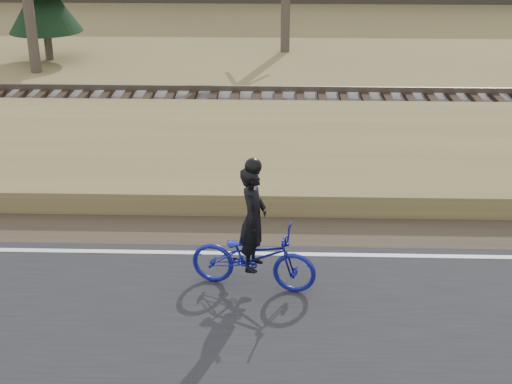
{
  "coord_description": "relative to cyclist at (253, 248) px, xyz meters",
  "views": [
    {
      "loc": [
        3.56,
        -10.68,
        5.99
      ],
      "look_at": [
        3.22,
        0.5,
        1.1
      ],
      "focal_mm": 50.0,
      "sensor_mm": 36.0,
      "label": 1
    }
  ],
  "objects": [
    {
      "name": "ballast",
      "position": [
        -3.22,
        8.86,
        -0.52
      ],
      "size": [
        120.0,
        3.0,
        0.45
      ],
      "primitive_type": "cube",
      "color": "slate",
      "rests_on": "ground"
    },
    {
      "name": "road",
      "position": [
        -3.22,
        -1.64,
        -0.71
      ],
      "size": [
        120.0,
        6.0,
        0.06
      ],
      "primitive_type": "cube",
      "color": "black",
      "rests_on": "ground"
    },
    {
      "name": "ground",
      "position": [
        -3.22,
        0.86,
        -0.74
      ],
      "size": [
        120.0,
        120.0,
        0.0
      ],
      "primitive_type": "plane",
      "color": "olive",
      "rests_on": "ground"
    },
    {
      "name": "edge_line",
      "position": [
        -3.22,
        1.06,
        -0.68
      ],
      "size": [
        120.0,
        0.12,
        0.01
      ],
      "primitive_type": "cube",
      "color": "silver",
      "rests_on": "road"
    },
    {
      "name": "cyclist",
      "position": [
        0.0,
        0.0,
        0.0
      ],
      "size": [
        2.1,
        1.09,
        2.18
      ],
      "rotation": [
        0.0,
        0.0,
        1.37
      ],
      "color": "navy",
      "rests_on": "road"
    },
    {
      "name": "railroad",
      "position": [
        -3.22,
        8.86,
        -0.22
      ],
      "size": [
        120.0,
        2.4,
        0.29
      ],
      "color": "black",
      "rests_on": "ballast"
    },
    {
      "name": "shoulder",
      "position": [
        -3.22,
        2.06,
        -0.72
      ],
      "size": [
        120.0,
        1.6,
        0.04
      ],
      "primitive_type": "cube",
      "color": "#473A2B",
      "rests_on": "ground"
    },
    {
      "name": "embankment",
      "position": [
        -3.22,
        5.06,
        -0.52
      ],
      "size": [
        120.0,
        5.0,
        0.44
      ],
      "primitive_type": "cube",
      "color": "olive",
      "rests_on": "ground"
    }
  ]
}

